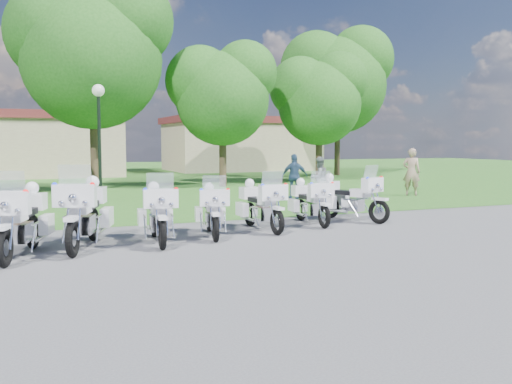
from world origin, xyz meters
name	(u,v)px	position (x,y,z in m)	size (l,w,h in m)	color
ground	(268,238)	(0.00, 0.00, 0.00)	(100.00, 100.00, 0.00)	#4E4E53
grass_lawn	(103,175)	(0.00, 27.00, 0.00)	(100.00, 48.00, 0.01)	#2C6821
motorcycle_1	(21,220)	(-5.23, -0.10, 0.71)	(1.27, 2.45, 1.69)	black
motorcycle_2	(85,212)	(-4.00, 0.39, 0.74)	(1.39, 2.54, 1.77)	black
motorcycle_3	(157,212)	(-2.47, 0.41, 0.66)	(0.94, 2.33, 1.57)	black
motorcycle_4	(212,210)	(-1.10, 0.77, 0.61)	(1.02, 2.14, 1.46)	black
motorcycle_5	(261,205)	(0.33, 1.17, 0.63)	(0.75, 2.25, 1.51)	black
motorcycle_6	(310,201)	(1.97, 1.62, 0.61)	(0.81, 2.17, 1.46)	black
motorcycle_7	(350,197)	(3.31, 1.78, 0.66)	(1.30, 2.24, 1.58)	black
lamp_post	(99,114)	(-2.53, 9.12, 3.19)	(0.44, 0.44, 4.24)	black
tree_1	(90,46)	(-2.01, 15.41, 6.55)	(7.42, 6.34, 9.90)	#38281C
tree_2	(221,90)	(4.11, 14.86, 4.75)	(5.39, 4.60, 7.18)	#38281C
tree_3	(318,96)	(10.27, 16.20, 4.76)	(5.39, 4.60, 7.19)	#38281C
tree_4	(337,76)	(14.29, 21.00, 6.49)	(7.36, 6.28, 9.81)	#38281C
building_west	(4,144)	(-6.00, 28.00, 2.07)	(14.56, 8.32, 4.10)	tan
building_east	(241,144)	(11.00, 30.00, 2.07)	(11.44, 7.28, 4.10)	tan
bystander_a	(411,172)	(9.60, 7.13, 0.97)	(0.71, 0.46, 1.93)	tan
bystander_b	(319,178)	(5.40, 7.30, 0.81)	(0.79, 0.61, 1.62)	slate
bystander_c	(295,177)	(4.57, 7.73, 0.87)	(1.01, 0.42, 1.73)	navy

